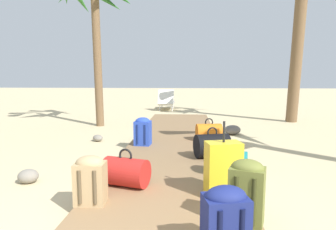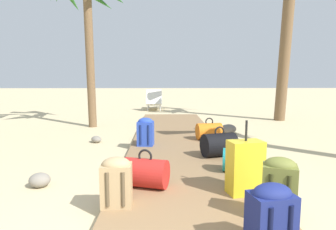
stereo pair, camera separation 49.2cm
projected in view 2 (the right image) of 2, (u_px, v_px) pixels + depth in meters
name	position (u px, v px, depth m)	size (l,w,h in m)	color
ground_plane	(180.00, 159.00, 4.71)	(60.00, 60.00, 0.00)	#CCB789
boardwalk	(177.00, 145.00, 5.54)	(1.71, 8.42, 0.08)	olive
backpack_navy	(271.00, 216.00, 2.05)	(0.34, 0.28, 0.50)	navy
suitcase_yellow	(245.00, 167.00, 3.08)	(0.39, 0.29, 0.79)	gold
backpack_tan	(116.00, 180.00, 2.79)	(0.30, 0.25, 0.48)	tan
duffel_bag_black	(219.00, 145.00, 4.56)	(0.58, 0.49, 0.47)	black
duffel_bag_red	(145.00, 173.00, 3.28)	(0.56, 0.45, 0.43)	red
duffel_bag_teal	(241.00, 160.00, 3.79)	(0.53, 0.41, 0.42)	#197A7F
backpack_olive	(279.00, 188.00, 2.49)	(0.33, 0.29, 0.56)	olive
backpack_blue	(146.00, 131.00, 5.27)	(0.31, 0.29, 0.51)	#2847B7
duffel_bag_orange	(209.00, 131.00, 5.80)	(0.53, 0.40, 0.43)	orange
lounge_chair	(154.00, 102.00, 11.74)	(0.62, 1.51, 0.82)	white
rock_left_far	(40.00, 180.00, 3.50)	(0.22, 0.25, 0.17)	gray
rock_left_near	(96.00, 139.00, 5.88)	(0.24, 0.19, 0.13)	gray
rock_right_far	(228.00, 129.00, 6.81)	(0.31, 0.37, 0.22)	slate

